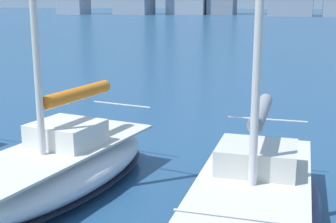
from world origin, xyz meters
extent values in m
ellipsoid|color=navy|center=(-2.18, -6.17, 0.47)|extent=(2.88, 6.63, 0.94)
ellipsoid|color=black|center=(-2.18, -6.17, 0.21)|extent=(2.89, 6.66, 0.10)
cube|color=beige|center=(-2.18, -6.17, 0.97)|extent=(2.37, 5.83, 0.06)
cube|color=silver|center=(-2.17, -6.57, 1.28)|extent=(1.68, 1.48, 0.55)
cylinder|color=silver|center=(-2.16, -7.06, 2.05)|extent=(0.18, 2.76, 0.12)
cylinder|color=gray|center=(-2.16, -7.06, 2.17)|extent=(0.37, 2.55, 0.32)
cylinder|color=silver|center=(-2.24, -3.15, 1.49)|extent=(1.79, 0.08, 0.04)
cylinder|color=silver|center=(-2.12, -9.13, 1.49)|extent=(2.06, 0.08, 0.04)
ellipsoid|color=white|center=(2.53, -6.33, 0.52)|extent=(3.52, 6.87, 1.04)
ellipsoid|color=black|center=(2.53, -6.33, 0.23)|extent=(3.54, 6.90, 0.10)
cube|color=beige|center=(2.53, -6.33, 1.07)|extent=(2.95, 6.02, 0.06)
cube|color=silver|center=(2.47, -6.72, 1.38)|extent=(1.73, 1.66, 0.55)
cylinder|color=silver|center=(2.40, -7.21, 2.15)|extent=(0.54, 2.74, 0.12)
cylinder|color=orange|center=(2.40, -7.21, 2.27)|extent=(0.70, 2.55, 0.32)
cylinder|color=silver|center=(2.09, -9.25, 1.59)|extent=(1.90, 0.33, 0.04)
camera|label=1|loc=(-3.19, 3.04, 4.52)|focal=50.00mm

